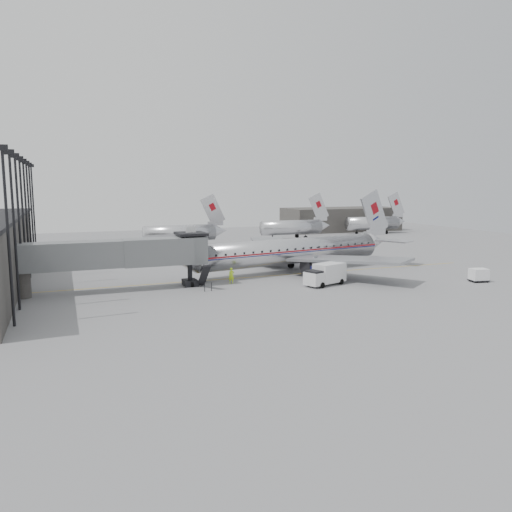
{
  "coord_description": "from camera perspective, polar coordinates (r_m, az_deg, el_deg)",
  "views": [
    {
      "loc": [
        -23.15,
        -54.06,
        12.01
      ],
      "look_at": [
        -0.97,
        3.19,
        3.2
      ],
      "focal_mm": 35.0,
      "sensor_mm": 36.0,
      "label": 1
    }
  ],
  "objects": [
    {
      "name": "apron_line",
      "position": [
        66.6,
        2.31,
        -2.23
      ],
      "size": [
        60.0,
        0.15,
        0.01
      ],
      "primitive_type": "cube",
      "rotation": [
        0.0,
        0.0,
        1.57
      ],
      "color": "gold",
      "rests_on": "ground"
    },
    {
      "name": "hangar",
      "position": [
        133.17,
        9.69,
        4.17
      ],
      "size": [
        30.0,
        12.0,
        6.0
      ],
      "primitive_type": "cube",
      "color": "#3B3836",
      "rests_on": "ground"
    },
    {
      "name": "distant_aircraft_near",
      "position": [
        98.84,
        -8.61,
        2.69
      ],
      "size": [
        16.39,
        3.2,
        10.26
      ],
      "color": "silver",
      "rests_on": "ground"
    },
    {
      "name": "distant_aircraft_mid",
      "position": [
        111.09,
        4.14,
        3.35
      ],
      "size": [
        16.39,
        3.2,
        10.26
      ],
      "color": "silver",
      "rests_on": "ground"
    },
    {
      "name": "floodlight_masts",
      "position": [
        67.3,
        -24.93,
        4.3
      ],
      "size": [
        0.9,
        42.25,
        15.25
      ],
      "color": "black",
      "rests_on": "ground"
    },
    {
      "name": "distant_aircraft_far",
      "position": [
        126.51,
        13.26,
        3.74
      ],
      "size": [
        16.39,
        3.2,
        10.26
      ],
      "color": "silver",
      "rests_on": "ground"
    },
    {
      "name": "jet_bridge",
      "position": [
        58.62,
        -14.63,
        0.22
      ],
      "size": [
        21.0,
        6.2,
        7.1
      ],
      "color": "slate",
      "rests_on": "ground"
    },
    {
      "name": "ground",
      "position": [
        60.02,
        1.97,
        -3.38
      ],
      "size": [
        160.0,
        160.0,
        0.0
      ],
      "primitive_type": "plane",
      "color": "slate",
      "rests_on": "ground"
    },
    {
      "name": "service_van",
      "position": [
        60.58,
        7.94,
        -2.04
      ],
      "size": [
        5.87,
        3.8,
        2.58
      ],
      "rotation": [
        0.0,
        0.0,
        0.34
      ],
      "color": "silver",
      "rests_on": "ground"
    },
    {
      "name": "baggage_cart_navy",
      "position": [
        62.98,
        7.51,
        -1.97
      ],
      "size": [
        2.56,
        2.04,
        1.89
      ],
      "rotation": [
        0.0,
        0.0,
        0.09
      ],
      "color": "#0D0D37",
      "rests_on": "ground"
    },
    {
      "name": "airliner",
      "position": [
        69.59,
        4.43,
        0.59
      ],
      "size": [
        35.71,
        32.8,
        11.38
      ],
      "rotation": [
        0.0,
        0.0,
        0.18
      ],
      "color": "silver",
      "rests_on": "ground"
    },
    {
      "name": "ramp_worker",
      "position": [
        61.11,
        -2.82,
        -2.25
      ],
      "size": [
        0.74,
        0.51,
        1.94
      ],
      "primitive_type": "imported",
      "rotation": [
        0.0,
        0.0,
        -0.07
      ],
      "color": "#B9ED1B",
      "rests_on": "ground"
    },
    {
      "name": "baggage_cart_white",
      "position": [
        68.01,
        24.1,
        -1.97
      ],
      "size": [
        2.35,
        1.95,
        1.65
      ],
      "rotation": [
        0.0,
        0.0,
        -0.18
      ],
      "color": "white",
      "rests_on": "ground"
    }
  ]
}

